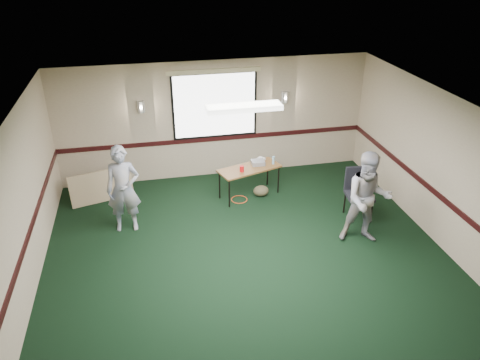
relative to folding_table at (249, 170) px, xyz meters
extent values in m
plane|color=black|center=(-0.53, -2.81, -0.62)|extent=(8.00, 8.00, 0.00)
plane|color=tan|center=(-0.53, 1.19, 0.73)|extent=(7.00, 0.00, 7.00)
plane|color=tan|center=(-4.03, -2.81, 0.73)|extent=(0.00, 8.00, 8.00)
plane|color=tan|center=(2.97, -2.81, 0.73)|extent=(0.00, 8.00, 8.00)
plane|color=silver|center=(-0.53, -2.81, 2.08)|extent=(8.00, 8.00, 0.00)
cube|color=black|center=(-0.53, 1.18, 0.28)|extent=(7.00, 0.03, 0.10)
cube|color=black|center=(-4.01, -2.81, 0.28)|extent=(0.03, 8.00, 0.10)
cube|color=black|center=(2.96, -2.81, 0.28)|extent=(0.03, 8.00, 0.10)
cube|color=black|center=(-0.53, 1.17, 1.08)|extent=(1.90, 0.01, 1.50)
cube|color=white|center=(-0.53, 1.16, 1.08)|extent=(1.80, 0.02, 1.40)
cube|color=beige|center=(-0.53, 1.16, 1.85)|extent=(2.05, 0.08, 0.10)
cylinder|color=silver|center=(-2.13, 1.13, 1.18)|extent=(0.16, 0.16, 0.25)
cylinder|color=silver|center=(1.07, 1.13, 1.18)|extent=(0.16, 0.16, 0.25)
cube|color=white|center=(-0.53, -1.81, 2.02)|extent=(1.20, 0.32, 0.08)
cube|color=brown|center=(0.00, 0.00, 0.03)|extent=(1.43, 0.93, 0.04)
cylinder|color=black|center=(-0.52, -0.40, -0.30)|extent=(0.03, 0.03, 0.63)
cylinder|color=black|center=(0.65, -0.01, -0.30)|extent=(0.03, 0.03, 0.63)
cylinder|color=black|center=(-0.65, 0.01, -0.30)|extent=(0.03, 0.03, 0.63)
cylinder|color=black|center=(0.52, 0.40, -0.30)|extent=(0.03, 0.03, 0.63)
cube|color=gray|center=(0.21, 0.12, 0.09)|extent=(0.28, 0.23, 0.09)
cube|color=silver|center=(0.32, 0.30, 0.07)|extent=(0.25, 0.24, 0.05)
cylinder|color=red|center=(-0.20, -0.15, 0.11)|extent=(0.09, 0.09, 0.13)
cylinder|color=#87BDDC|center=(0.54, 0.08, 0.14)|extent=(0.05, 0.05, 0.18)
ellipsoid|color=#433A26|center=(0.24, -0.08, -0.50)|extent=(0.41, 0.36, 0.24)
torus|color=#C84619|center=(-0.25, -0.15, -0.61)|extent=(0.43, 0.43, 0.02)
cube|color=tan|center=(-3.11, 0.44, -0.28)|extent=(1.31, 0.54, 0.67)
cube|color=black|center=(1.91, -1.34, -0.12)|extent=(0.55, 0.55, 0.07)
cube|color=black|center=(1.94, -1.10, 0.15)|extent=(0.50, 0.11, 0.49)
cylinder|color=black|center=(1.68, -1.52, -0.39)|extent=(0.03, 0.03, 0.46)
cylinder|color=black|center=(2.09, -1.57, -0.39)|extent=(0.03, 0.03, 0.46)
cylinder|color=black|center=(1.73, -1.11, -0.39)|extent=(0.03, 0.03, 0.46)
cylinder|color=black|center=(2.14, -1.15, -0.39)|extent=(0.03, 0.03, 0.46)
imported|color=#3B5082|center=(-2.59, -0.77, 0.24)|extent=(0.64, 0.44, 1.71)
imported|color=#7A8ABE|center=(1.67, -2.09, 0.26)|extent=(1.00, 0.86, 1.76)
camera|label=1|loc=(-2.06, -8.67, 4.40)|focal=35.00mm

